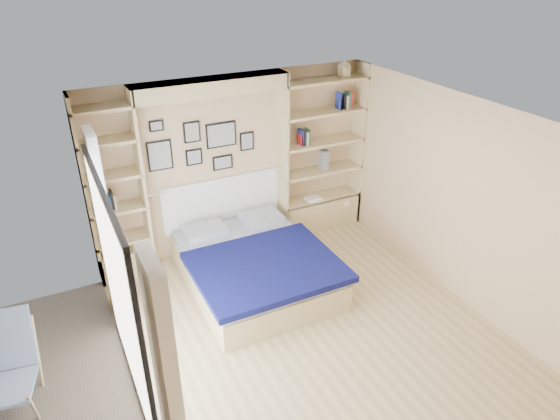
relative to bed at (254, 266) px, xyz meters
name	(u,v)px	position (x,y,z in m)	size (l,w,h in m)	color
ground	(308,329)	(0.19, -1.11, -0.28)	(4.50, 4.50, 0.00)	tan
room_shell	(226,201)	(-0.20, 0.41, 0.80)	(4.50, 4.50, 4.50)	tan
bed	(254,266)	(0.00, 0.00, 0.00)	(1.75, 2.22, 1.07)	#D2BB7F
photo_gallery	(200,145)	(-0.26, 1.12, 1.33)	(1.48, 0.02, 0.82)	black
reading_lamps	(219,184)	(-0.11, 0.89, 0.82)	(1.92, 0.12, 0.15)	silver
shelf_decor	(308,125)	(1.29, 0.96, 1.42)	(3.53, 0.23, 2.03)	#A51E1E
deck_chair	(6,365)	(-2.88, -0.67, 0.14)	(0.64, 0.93, 0.87)	tan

